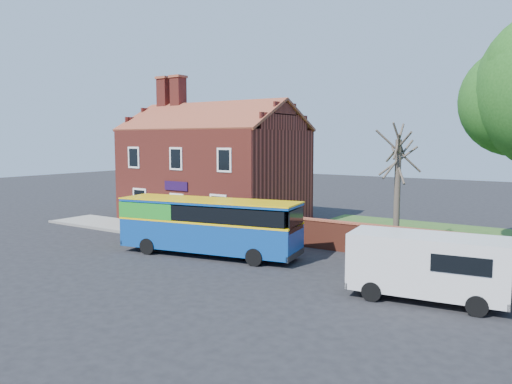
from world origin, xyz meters
The scene contains 8 objects.
ground centered at (0.00, 0.00, 0.00)m, with size 120.00×120.00×0.00m, color black.
pavement centered at (-7.00, 5.75, 0.06)m, with size 18.00×3.50×0.12m, color gray.
kerb centered at (-7.00, 4.00, 0.07)m, with size 18.00×0.15×0.14m, color slate.
shop_building centered at (-7.02, 11.50, 3.41)m, with size 12.30×8.13×10.50m.
boundary_wall centered at (13.00, 7.00, 0.81)m, with size 22.00×0.38×1.60m.
bus centered at (-0.44, 2.40, 1.62)m, with size 9.62×4.01×2.85m.
van_near centered at (10.99, 1.31, 1.35)m, with size 5.71×2.84×2.41m.
bare_tree centered at (7.11, 9.61, 3.28)m, with size 2.40×2.86×6.40m.
Camera 1 is at (15.66, -16.89, 5.85)m, focal length 35.00 mm.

